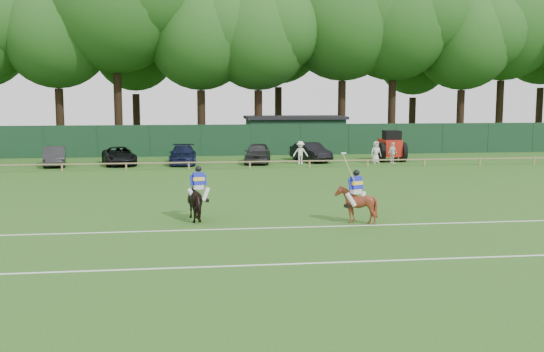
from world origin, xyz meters
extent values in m
plane|color=#1E4C14|center=(0.00, 0.00, 0.00)|extent=(160.00, 160.00, 0.00)
imported|color=black|center=(-2.64, 0.88, 0.76)|extent=(1.17, 1.93, 1.52)
imported|color=maroon|center=(3.23, -0.48, 0.71)|extent=(1.52, 1.61, 1.43)
imported|color=#2A2A2D|center=(-12.08, 21.23, 0.66)|extent=(2.04, 4.19, 1.32)
imported|color=black|center=(-7.79, 21.36, 0.62)|extent=(2.95, 4.78, 1.24)
imported|color=#101634|center=(-3.41, 21.31, 0.65)|extent=(1.90, 4.51, 1.30)
imported|color=#303133|center=(1.87, 21.24, 0.72)|extent=(2.41, 4.47, 1.44)
imported|color=black|center=(5.84, 21.89, 0.68)|extent=(2.63, 4.38, 1.36)
imported|color=white|center=(4.78, 20.23, 0.80)|extent=(1.10, 0.71, 1.61)
imported|color=silver|center=(11.24, 19.56, 0.76)|extent=(0.95, 0.80, 1.52)
imported|color=silver|center=(10.16, 19.96, 0.79)|extent=(0.83, 0.61, 1.57)
cube|color=silver|center=(-2.64, 0.88, 1.30)|extent=(0.41, 0.33, 0.18)
cube|color=#1B23C4|center=(-2.64, 0.88, 1.62)|extent=(0.45, 0.38, 0.51)
cube|color=yellow|center=(-2.64, 0.88, 1.60)|extent=(0.48, 0.37, 0.18)
sphere|color=black|center=(-2.64, 0.88, 1.99)|extent=(0.25, 0.25, 0.25)
cylinder|color=silver|center=(-2.37, 0.88, 1.00)|extent=(0.41, 0.40, 0.59)
cylinder|color=silver|center=(-2.88, 0.78, 1.00)|extent=(0.43, 0.31, 0.59)
cube|color=silver|center=(3.23, -0.48, 1.22)|extent=(0.43, 0.37, 0.18)
cube|color=#1B23C4|center=(3.23, -0.48, 1.54)|extent=(0.48, 0.42, 0.51)
cube|color=yellow|center=(3.23, -0.48, 1.52)|extent=(0.50, 0.42, 0.18)
sphere|color=black|center=(3.23, -0.48, 1.91)|extent=(0.25, 0.25, 0.25)
cylinder|color=silver|center=(3.50, -0.44, 0.92)|extent=(0.39, 0.44, 0.59)
cylinder|color=silver|center=(3.01, -0.62, 0.92)|extent=(0.46, 0.29, 0.59)
cylinder|color=tan|center=(2.94, -0.54, 2.09)|extent=(0.45, 0.47, 1.17)
sphere|color=silver|center=(4.12, 2.67, 0.04)|extent=(0.09, 0.09, 0.09)
cube|color=silver|center=(0.00, -6.00, 0.01)|extent=(60.00, 0.10, 0.01)
cube|color=silver|center=(0.00, -1.00, 0.01)|extent=(60.00, 0.10, 0.01)
cube|color=#997F5B|center=(0.00, 18.00, 0.45)|extent=(62.00, 0.08, 0.08)
cube|color=#14351E|center=(0.00, 27.00, 1.25)|extent=(92.00, 0.04, 2.50)
cube|color=#14331E|center=(6.00, 30.00, 1.40)|extent=(8.00, 4.00, 2.80)
cube|color=black|center=(6.00, 30.00, 2.92)|extent=(8.40, 4.40, 0.24)
cube|color=#B51E10|center=(11.68, 21.50, 0.99)|extent=(1.30, 2.30, 1.23)
cube|color=black|center=(11.66, 21.12, 1.84)|extent=(1.17, 1.26, 0.85)
cylinder|color=black|center=(10.86, 20.87, 0.71)|extent=(0.33, 1.42, 1.41)
cylinder|color=black|center=(12.46, 20.82, 0.71)|extent=(0.33, 1.42, 1.41)
cylinder|color=black|center=(11.00, 22.46, 0.38)|extent=(0.31, 0.76, 0.75)
cylinder|color=black|center=(12.41, 22.42, 0.38)|extent=(0.31, 0.76, 0.75)
camera|label=1|loc=(-2.98, -23.51, 4.81)|focal=42.00mm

